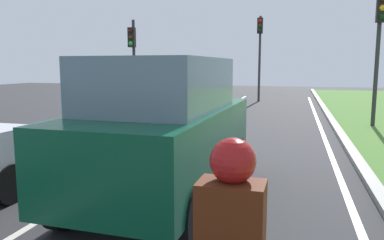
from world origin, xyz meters
name	(u,v)px	position (x,y,z in m)	size (l,w,h in m)	color
ground_plane	(201,138)	(0.00, 14.00, 0.00)	(60.00, 60.00, 0.00)	#2D2D30
lane_line_center	(179,136)	(-0.70, 14.00, 0.00)	(0.12, 32.00, 0.01)	silver
lane_line_right_edge	(327,144)	(3.60, 14.00, 0.00)	(0.12, 32.00, 0.01)	silver
curb_right	(346,143)	(4.10, 14.00, 0.06)	(0.24, 48.00, 0.12)	#9E9B93
car_suv_ahead	(165,128)	(0.71, 8.74, 1.17)	(2.09, 4.56, 2.28)	#0C472D
rider_person	(232,226)	(2.36, 5.26, 1.19)	(0.51, 0.40, 1.16)	#4C1E0C
traffic_light_near_right	(379,34)	(5.37, 17.32, 3.21)	(0.32, 0.50, 4.78)	#2D2D2D
traffic_light_overhead_left	(133,51)	(-4.71, 19.68, 2.83)	(0.32, 0.50, 4.27)	#2D2D2D
traffic_light_far_median	(260,43)	(0.56, 26.14, 3.47)	(0.32, 0.50, 5.06)	#2D2D2D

